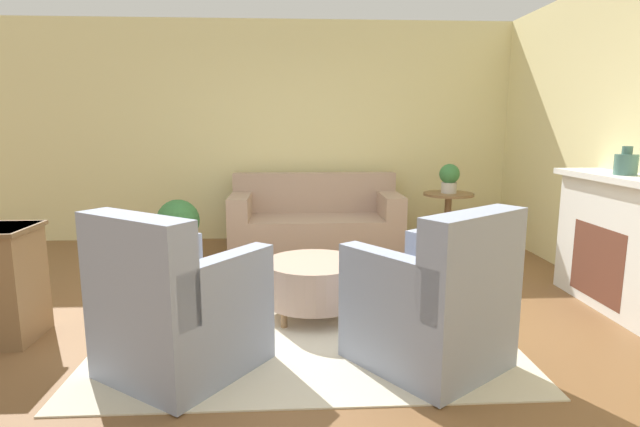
# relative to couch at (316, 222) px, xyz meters

# --- Properties ---
(ground_plane) EXTENTS (16.00, 16.00, 0.00)m
(ground_plane) POSITION_rel_couch_xyz_m (-0.20, -2.38, -0.32)
(ground_plane) COLOR brown
(wall_back) EXTENTS (9.85, 0.12, 2.80)m
(wall_back) POSITION_rel_couch_xyz_m (-0.20, 0.60, 1.08)
(wall_back) COLOR beige
(wall_back) RESTS_ON ground_plane
(rug) EXTENTS (2.86, 2.40, 0.01)m
(rug) POSITION_rel_couch_xyz_m (-0.20, -2.38, -0.32)
(rug) COLOR beige
(rug) RESTS_ON ground_plane
(couch) EXTENTS (2.05, 0.88, 0.90)m
(couch) POSITION_rel_couch_xyz_m (0.00, 0.00, 0.00)
(couch) COLOR tan
(couch) RESTS_ON ground_plane
(armchair_left) EXTENTS (1.10, 1.11, 1.00)m
(armchair_left) POSITION_rel_couch_xyz_m (-0.99, -3.12, 0.06)
(armchair_left) COLOR #8E99B2
(armchair_left) RESTS_ON rug
(armchair_right) EXTENTS (1.10, 1.11, 1.00)m
(armchair_right) POSITION_rel_couch_xyz_m (0.59, -3.12, 0.06)
(armchair_right) COLOR #8E99B2
(armchair_right) RESTS_ON rug
(ottoman_table) EXTENTS (0.77, 0.77, 0.44)m
(ottoman_table) POSITION_rel_couch_xyz_m (-0.12, -2.26, -0.03)
(ottoman_table) COLOR tan
(ottoman_table) RESTS_ON rug
(side_table) EXTENTS (0.59, 0.59, 0.69)m
(side_table) POSITION_rel_couch_xyz_m (1.59, -0.19, 0.15)
(side_table) COLOR olive
(side_table) RESTS_ON ground_plane
(fireplace) EXTENTS (0.44, 1.35, 1.10)m
(fireplace) POSITION_rel_couch_xyz_m (2.37, -2.21, 0.25)
(fireplace) COLOR white
(fireplace) RESTS_ON ground_plane
(vase_mantel_near) EXTENTS (0.17, 0.17, 0.23)m
(vase_mantel_near) POSITION_rel_couch_xyz_m (2.35, -2.21, 0.87)
(vase_mantel_near) COLOR #477066
(vase_mantel_near) RESTS_ON fireplace
(potted_plant_on_side_table) EXTENTS (0.24, 0.24, 0.35)m
(potted_plant_on_side_table) POSITION_rel_couch_xyz_m (1.59, -0.19, 0.56)
(potted_plant_on_side_table) COLOR beige
(potted_plant_on_side_table) RESTS_ON side_table
(potted_plant_floor) EXTENTS (0.48, 0.48, 0.67)m
(potted_plant_floor) POSITION_rel_couch_xyz_m (-1.58, -0.39, 0.05)
(potted_plant_floor) COLOR beige
(potted_plant_floor) RESTS_ON ground_plane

